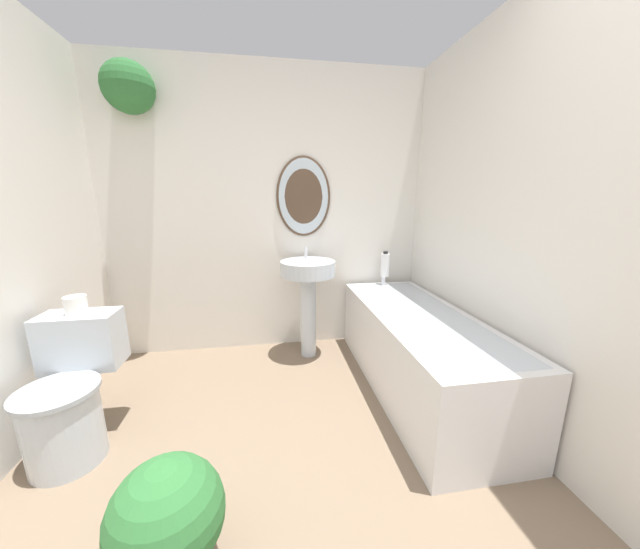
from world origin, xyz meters
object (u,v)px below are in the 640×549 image
at_px(shampoo_bottle, 385,265).
at_px(toilet_paper_roll, 76,305).
at_px(bathtub, 418,349).
at_px(toilet, 71,393).
at_px(pedestal_sink, 308,285).
at_px(potted_plant, 168,521).

relative_size(shampoo_bottle, toilet_paper_roll, 2.07).
distance_m(bathtub, toilet_paper_roll, 2.13).
height_order(bathtub, toilet_paper_roll, toilet_paper_roll).
bearing_deg(toilet, shampoo_bottle, 25.59).
height_order(toilet, shampoo_bottle, shampoo_bottle).
xyz_separation_m(pedestal_sink, potted_plant, (-0.69, -1.62, -0.37)).
height_order(pedestal_sink, shampoo_bottle, pedestal_sink).
bearing_deg(bathtub, potted_plant, -144.30).
relative_size(bathtub, toilet_paper_roll, 15.24).
distance_m(toilet, pedestal_sink, 1.65).
distance_m(pedestal_sink, bathtub, 1.00).
bearing_deg(potted_plant, toilet, 132.14).
relative_size(bathtub, potted_plant, 3.48).
bearing_deg(potted_plant, shampoo_bottle, 51.39).
distance_m(pedestal_sink, shampoo_bottle, 0.75).
relative_size(bathtub, shampoo_bottle, 7.36).
relative_size(toilet, potted_plant, 1.47).
bearing_deg(toilet, bathtub, 6.49).
height_order(toilet, bathtub, toilet).
height_order(toilet, toilet_paper_roll, toilet_paper_roll).
bearing_deg(bathtub, shampoo_bottle, 88.29).
distance_m(pedestal_sink, toilet_paper_roll, 1.54).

